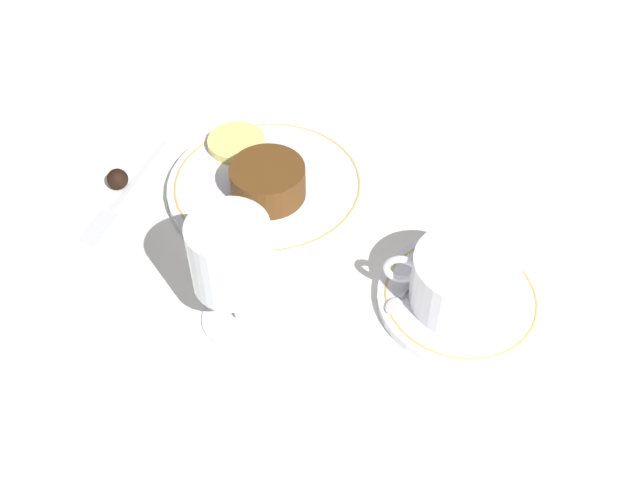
% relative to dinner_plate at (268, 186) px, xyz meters
% --- Properties ---
extents(ground_plane, '(3.00, 3.00, 0.00)m').
position_rel_dinner_plate_xyz_m(ground_plane, '(0.02, 0.02, -0.01)').
color(ground_plane, white).
extents(dinner_plate, '(0.22, 0.22, 0.01)m').
position_rel_dinner_plate_xyz_m(dinner_plate, '(0.00, 0.00, 0.00)').
color(dinner_plate, white).
rests_on(dinner_plate, ground_plane).
extents(saucer, '(0.16, 0.16, 0.01)m').
position_rel_dinner_plate_xyz_m(saucer, '(-0.22, 0.12, -0.00)').
color(saucer, white).
rests_on(saucer, ground_plane).
extents(coffee_cup, '(0.12, 0.10, 0.05)m').
position_rel_dinner_plate_xyz_m(coffee_cup, '(-0.22, 0.12, 0.03)').
color(coffee_cup, white).
rests_on(coffee_cup, saucer).
extents(spoon, '(0.05, 0.11, 0.00)m').
position_rel_dinner_plate_xyz_m(spoon, '(-0.17, 0.11, 0.00)').
color(spoon, silver).
rests_on(spoon, saucer).
extents(wine_glass, '(0.07, 0.07, 0.13)m').
position_rel_dinner_plate_xyz_m(wine_glass, '(-0.01, 0.17, 0.08)').
color(wine_glass, silver).
rests_on(wine_glass, ground_plane).
extents(fork, '(0.04, 0.17, 0.01)m').
position_rel_dinner_plate_xyz_m(fork, '(0.16, 0.05, -0.01)').
color(fork, silver).
rests_on(fork, ground_plane).
extents(dessert_cake, '(0.08, 0.08, 0.04)m').
position_rel_dinner_plate_xyz_m(dessert_cake, '(-0.01, 0.02, 0.02)').
color(dessert_cake, '#563314').
rests_on(dessert_cake, dinner_plate).
extents(pineapple_slice, '(0.07, 0.07, 0.01)m').
position_rel_dinner_plate_xyz_m(pineapple_slice, '(0.05, -0.05, 0.01)').
color(pineapple_slice, '#EFE075').
rests_on(pineapple_slice, dinner_plate).
extents(chocolate_truffle, '(0.02, 0.02, 0.02)m').
position_rel_dinner_plate_xyz_m(chocolate_truffle, '(0.17, 0.02, 0.00)').
color(chocolate_truffle, black).
rests_on(chocolate_truffle, ground_plane).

